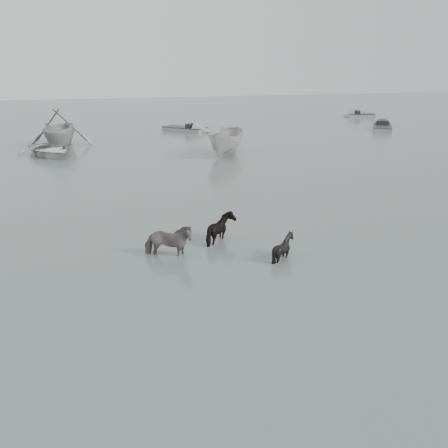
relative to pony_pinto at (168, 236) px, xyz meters
The scene contains 10 objects.
ground 2.13m from the pony_pinto, 23.93° to the right, with size 140.00×140.00×0.00m, color #576762.
pony_pinto is the anchor object (origin of this frame).
pony_dark 2.28m from the pony_pinto, 24.14° to the left, with size 1.27×1.09×1.28m, color black.
pony_black 3.86m from the pony_pinto, 16.84° to the right, with size 0.93×1.04×1.15m, color black.
rowboat_lead 20.61m from the pony_pinto, 104.72° to the left, with size 3.41×4.77×0.99m, color silver.
rowboat_trail 24.48m from the pony_pinto, 101.32° to the left, with size 4.78×5.54×2.92m, color #B0B3B0.
boat_small 18.60m from the pony_pinto, 69.58° to the left, with size 1.85×4.91×1.90m, color #B3B3AE.
skiff_port 34.81m from the pony_pinto, 47.67° to the left, with size 5.60×1.60×0.75m, color gray, non-canonical shape.
skiff_mid 29.77m from the pony_pinto, 79.11° to the left, with size 5.54×1.60×0.75m, color gray, non-canonical shape.
skiff_star 44.28m from the pony_pinto, 53.04° to the left, with size 3.92×1.60×0.75m, color #A5A6A1, non-canonical shape.
Camera 1 is at (-3.83, -14.86, 6.42)m, focal length 40.00 mm.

